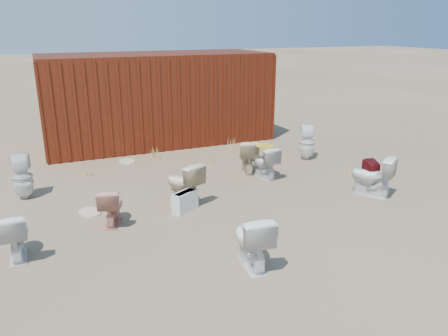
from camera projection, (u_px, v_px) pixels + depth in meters
name	position (u px, v px, depth m)	size (l,w,h in m)	color
ground	(237.00, 206.00, 7.85)	(100.00, 100.00, 0.00)	brown
shipping_container	(157.00, 98.00, 12.00)	(6.00, 2.40, 2.40)	#50130D
toilet_front_a	(14.00, 235.00, 6.02)	(0.39, 0.68, 0.69)	white
toilet_front_pink	(111.00, 206.00, 7.06)	(0.36, 0.63, 0.64)	tan
toilet_front_c	(252.00, 240.00, 5.79)	(0.43, 0.76, 0.77)	white
toilet_front_maroon	(372.00, 177.00, 8.36)	(0.30, 0.31, 0.67)	#550E11
toilet_front_e	(372.00, 176.00, 8.24)	(0.44, 0.77, 0.79)	white
toilet_back_a	(22.00, 177.00, 8.09)	(0.38, 0.39, 0.84)	white
toilet_back_beige_left	(184.00, 183.00, 7.89)	(0.44, 0.77, 0.78)	beige
toilet_back_beige_right	(248.00, 156.00, 9.55)	(0.42, 0.74, 0.76)	beige
toilet_back_yellowlid	(264.00, 162.00, 9.21)	(0.39, 0.68, 0.70)	silver
toilet_back_e	(307.00, 143.00, 10.51)	(0.37, 0.38, 0.83)	white
yellow_lid	(265.00, 146.00, 9.09)	(0.35, 0.44, 0.03)	gold
loose_tank	(185.00, 201.00, 7.62)	(0.50, 0.20, 0.35)	silver
loose_lid_near	(127.00, 161.00, 10.41)	(0.38, 0.49, 0.02)	beige
loose_lid_far	(90.00, 212.00, 7.58)	(0.36, 0.47, 0.02)	beige
weed_clump_a	(88.00, 169.00, 9.45)	(0.36, 0.36, 0.27)	tan
weed_clump_b	(215.00, 158.00, 10.22)	(0.32, 0.32, 0.31)	tan
weed_clump_c	(264.00, 153.00, 10.64)	(0.36, 0.36, 0.28)	tan
weed_clump_d	(153.00, 154.00, 10.61)	(0.30, 0.30, 0.26)	tan
weed_clump_e	(234.00, 144.00, 11.44)	(0.34, 0.34, 0.30)	tan
weed_clump_f	(351.00, 169.00, 9.49)	(0.28, 0.28, 0.26)	tan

